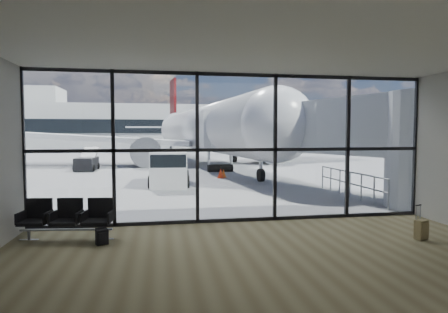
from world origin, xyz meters
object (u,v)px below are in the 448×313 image
object	(u,v)px
belt_loader	(87,163)
airliner	(201,130)
backpack	(102,237)
mobile_stairs	(4,166)
suitcase	(421,229)
service_van	(170,167)
seating_row	(68,217)

from	to	relation	value
belt_loader	airliner	bearing A→B (deg)	36.05
backpack	airliner	size ratio (longest dim) A/B	0.01
belt_loader	mobile_stairs	bearing A→B (deg)	-145.80
suitcase	service_van	size ratio (longest dim) A/B	0.21
service_van	mobile_stairs	bearing A→B (deg)	152.82
backpack	seating_row	bearing A→B (deg)	118.52
airliner	suitcase	bearing A→B (deg)	-90.95
seating_row	service_van	world-z (taller)	service_van
seating_row	service_van	size ratio (longest dim) A/B	0.54
backpack	airliner	xyz separation A→B (m)	(5.20, 25.98, 2.89)
seating_row	backpack	bearing A→B (deg)	-30.92
backpack	suitcase	bearing A→B (deg)	-29.65
airliner	belt_loader	xyz separation A→B (m)	(-9.14, -6.36, -2.53)
backpack	belt_loader	bearing A→B (deg)	78.15
airliner	mobile_stairs	size ratio (longest dim) A/B	10.23
backpack	mobile_stairs	bearing A→B (deg)	93.77
seating_row	suitcase	xyz separation A→B (m)	(8.85, -1.63, -0.30)
seating_row	mobile_stairs	distance (m)	17.63
service_van	belt_loader	world-z (taller)	service_van
suitcase	belt_loader	xyz separation A→B (m)	(-11.85, 20.52, 0.29)
belt_loader	backpack	bearing A→B (deg)	-77.43
seating_row	backpack	xyz separation A→B (m)	(0.94, -0.74, -0.36)
service_van	belt_loader	xyz separation A→B (m)	(-5.83, 9.10, -0.36)
seating_row	belt_loader	xyz separation A→B (m)	(-3.00, 18.88, -0.01)
backpack	belt_loader	world-z (taller)	belt_loader
service_van	belt_loader	bearing A→B (deg)	126.12
suitcase	backpack	bearing A→B (deg)	153.64
suitcase	belt_loader	size ratio (longest dim) A/B	0.24
seating_row	airliner	xyz separation A→B (m)	(6.14, 25.24, 2.52)
backpack	service_van	xyz separation A→B (m)	(1.89, 10.53, 0.72)
seating_row	suitcase	distance (m)	9.00
seating_row	backpack	world-z (taller)	seating_row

